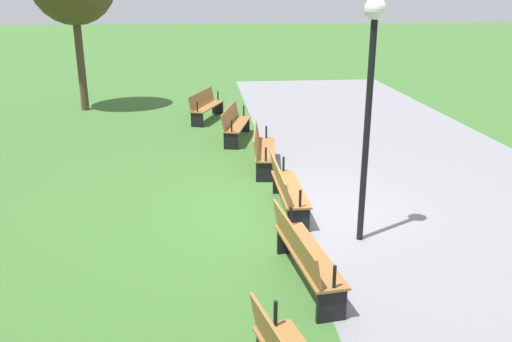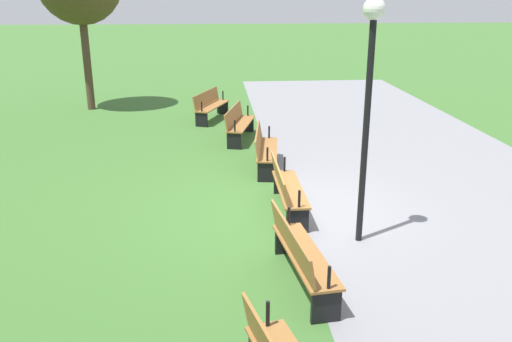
{
  "view_description": "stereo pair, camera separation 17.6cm",
  "coord_description": "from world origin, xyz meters",
  "px_view_note": "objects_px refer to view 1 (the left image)",
  "views": [
    {
      "loc": [
        8.9,
        -1.51,
        3.83
      ],
      "look_at": [
        0.0,
        -0.62,
        0.8
      ],
      "focal_mm": 37.23,
      "sensor_mm": 36.0,
      "label": 1
    },
    {
      "loc": [
        8.91,
        -1.33,
        3.83
      ],
      "look_at": [
        0.0,
        -0.62,
        0.8
      ],
      "focal_mm": 37.23,
      "sensor_mm": 36.0,
      "label": 2
    }
  ],
  "objects_px": {
    "lamp_post": "(371,77)",
    "bench_4": "(303,252)",
    "bench_2": "(262,148)",
    "bench_3": "(286,187)",
    "bench_0": "(206,105)",
    "bench_1": "(235,123)"
  },
  "relations": [
    {
      "from": "lamp_post",
      "to": "bench_4",
      "type": "bearing_deg",
      "value": -42.73
    },
    {
      "from": "bench_2",
      "to": "bench_3",
      "type": "distance_m",
      "value": 2.55
    },
    {
      "from": "bench_0",
      "to": "bench_3",
      "type": "bearing_deg",
      "value": 31.52
    },
    {
      "from": "bench_1",
      "to": "lamp_post",
      "type": "relative_size",
      "value": 0.54
    },
    {
      "from": "bench_1",
      "to": "lamp_post",
      "type": "xyz_separation_m",
      "value": [
        6.32,
        1.64,
        2.16
      ]
    },
    {
      "from": "bench_4",
      "to": "lamp_post",
      "type": "relative_size",
      "value": 0.53
    },
    {
      "from": "bench_2",
      "to": "lamp_post",
      "type": "relative_size",
      "value": 0.53
    },
    {
      "from": "bench_2",
      "to": "bench_3",
      "type": "relative_size",
      "value": 1.02
    },
    {
      "from": "bench_2",
      "to": "bench_3",
      "type": "bearing_deg",
      "value": 10.5
    },
    {
      "from": "bench_3",
      "to": "lamp_post",
      "type": "height_order",
      "value": "lamp_post"
    },
    {
      "from": "bench_0",
      "to": "bench_4",
      "type": "bearing_deg",
      "value": 28.03
    },
    {
      "from": "bench_4",
      "to": "lamp_post",
      "type": "bearing_deg",
      "value": 130.25
    },
    {
      "from": "bench_4",
      "to": "bench_3",
      "type": "bearing_deg",
      "value": 169.5
    },
    {
      "from": "bench_1",
      "to": "bench_2",
      "type": "xyz_separation_m",
      "value": [
        2.51,
        0.46,
        0.0
      ]
    },
    {
      "from": "bench_1",
      "to": "bench_2",
      "type": "distance_m",
      "value": 2.55
    },
    {
      "from": "bench_4",
      "to": "lamp_post",
      "type": "distance_m",
      "value": 2.77
    },
    {
      "from": "bench_0",
      "to": "bench_4",
      "type": "distance_m",
      "value": 10.1
    },
    {
      "from": "bench_3",
      "to": "bench_4",
      "type": "height_order",
      "value": "same"
    },
    {
      "from": "bench_3",
      "to": "bench_0",
      "type": "bearing_deg",
      "value": -169.54
    },
    {
      "from": "bench_1",
      "to": "bench_4",
      "type": "bearing_deg",
      "value": 17.52
    },
    {
      "from": "bench_2",
      "to": "lamp_post",
      "type": "bearing_deg",
      "value": 24.21
    },
    {
      "from": "bench_2",
      "to": "bench_4",
      "type": "distance_m",
      "value": 5.09
    }
  ]
}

